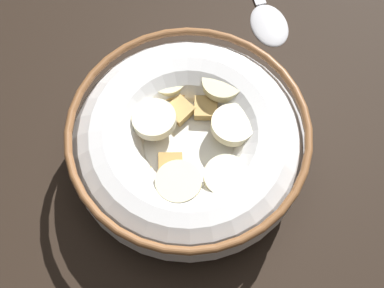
# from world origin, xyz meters

# --- Properties ---
(ground_plane) EXTENTS (1.10, 1.10, 0.02)m
(ground_plane) POSITION_xyz_m (0.00, 0.00, -0.01)
(ground_plane) COLOR black
(cereal_bowl) EXTENTS (0.18, 0.18, 0.06)m
(cereal_bowl) POSITION_xyz_m (0.00, -0.00, 0.03)
(cereal_bowl) COLOR white
(cereal_bowl) RESTS_ON ground_plane
(spoon) EXTENTS (0.16, 0.06, 0.01)m
(spoon) POSITION_xyz_m (0.15, -0.07, 0.00)
(spoon) COLOR silver
(spoon) RESTS_ON ground_plane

